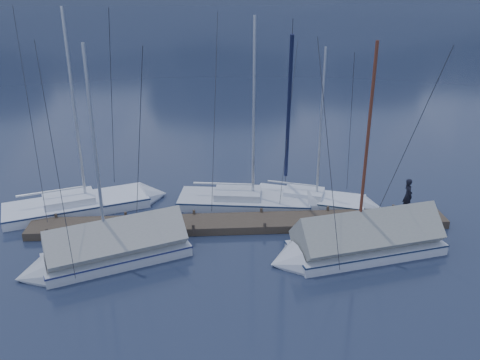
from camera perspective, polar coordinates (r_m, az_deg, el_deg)
The scene contains 9 objects.
ground at distance 20.42m, azimuth 0.35°, elevation -7.86°, with size 1000.00×1000.00×0.00m, color #161D32.
dock at distance 22.12m, azimuth 0.00°, elevation -5.02°, with size 18.00×1.50×0.54m.
mooring_posts at distance 21.99m, azimuth -1.30°, elevation -4.50°, with size 15.12×1.52×0.35m.
sailboat_open_left at distance 24.87m, azimuth -15.65°, elevation -2.53°, with size 7.76×4.48×9.90m.
sailboat_open_mid at distance 24.06m, azimuth 2.65°, elevation -2.54°, with size 7.39×3.24×9.50m.
sailboat_open_right at distance 24.48m, azimuth 9.54°, elevation -2.46°, with size 6.33×3.68×8.07m.
sailboat_covered_near at distance 20.38m, azimuth 12.67°, elevation -7.06°, with size 7.27×3.59×9.07m.
sailboat_covered_far at distance 20.05m, azimuth -15.10°, elevation -7.87°, with size 6.65×4.15×8.97m.
person at distance 23.71m, azimuth 18.34°, elevation -1.62°, with size 0.56×0.37×1.53m, color black.
Camera 1 is at (-1.22, -17.63, 10.22)m, focal length 38.00 mm.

